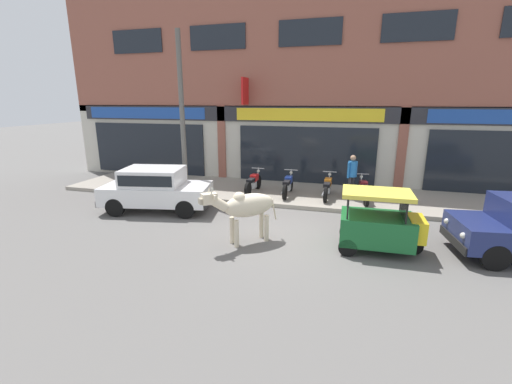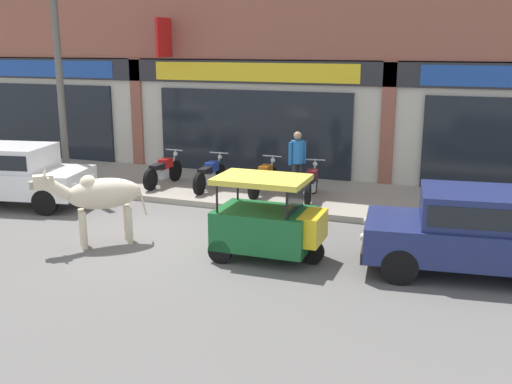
{
  "view_description": "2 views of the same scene",
  "coord_description": "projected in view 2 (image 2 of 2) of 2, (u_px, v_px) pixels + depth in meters",
  "views": [
    {
      "loc": [
        1.95,
        -8.93,
        3.63
      ],
      "look_at": [
        -0.87,
        1.0,
        0.86
      ],
      "focal_mm": 24.0,
      "sensor_mm": 36.0,
      "label": 1
    },
    {
      "loc": [
        6.2,
        -10.28,
        3.81
      ],
      "look_at": [
        1.9,
        1.0,
        0.83
      ],
      "focal_mm": 42.0,
      "sensor_mm": 36.0,
      "label": 2
    }
  ],
  "objects": [
    {
      "name": "motorcycle_3",
      "position": [
        311.0,
        183.0,
        14.5
      ],
      "size": [
        0.53,
        1.81,
        0.88
      ],
      "color": "black",
      "rests_on": "sidewalk"
    },
    {
      "name": "car_1",
      "position": [
        474.0,
        228.0,
        10.01
      ],
      "size": [
        3.75,
        2.04,
        1.46
      ],
      "color": "black",
      "rests_on": "ground"
    },
    {
      "name": "utility_pole",
      "position": [
        59.0,
        74.0,
        15.32
      ],
      "size": [
        0.18,
        0.18,
        5.85
      ],
      "primitive_type": "cylinder",
      "color": "#595651",
      "rests_on": "sidewalk"
    },
    {
      "name": "sidewalk",
      "position": [
        229.0,
        188.0,
        15.96
      ],
      "size": [
        19.0,
        3.54,
        0.15
      ],
      "primitive_type": "cube",
      "color": "gray",
      "rests_on": "ground"
    },
    {
      "name": "ground_plane",
      "position": [
        153.0,
        234.0,
        12.38
      ],
      "size": [
        90.0,
        90.0,
        0.0
      ],
      "primitive_type": "plane",
      "color": "#605E5B"
    },
    {
      "name": "auto_rickshaw",
      "position": [
        268.0,
        224.0,
        10.81
      ],
      "size": [
        2.0,
        1.19,
        1.52
      ],
      "color": "black",
      "rests_on": "ground"
    },
    {
      "name": "car_0",
      "position": [
        13.0,
        172.0,
        14.44
      ],
      "size": [
        3.8,
        2.24,
        1.46
      ],
      "color": "black",
      "rests_on": "ground"
    },
    {
      "name": "shop_building",
      "position": [
        256.0,
        1.0,
        16.63
      ],
      "size": [
        23.0,
        1.4,
        10.36
      ],
      "color": "#8E5142",
      "rests_on": "ground"
    },
    {
      "name": "pedestrian",
      "position": [
        297.0,
        156.0,
        14.71
      ],
      "size": [
        0.34,
        0.41,
        1.6
      ],
      "color": "#2D2D33",
      "rests_on": "sidewalk"
    },
    {
      "name": "cow",
      "position": [
        99.0,
        195.0,
        11.47
      ],
      "size": [
        1.71,
        1.63,
        1.61
      ],
      "color": "beige",
      "rests_on": "ground"
    },
    {
      "name": "motorcycle_0",
      "position": [
        163.0,
        171.0,
        15.92
      ],
      "size": [
        0.52,
        1.81,
        0.88
      ],
      "color": "black",
      "rests_on": "sidewalk"
    },
    {
      "name": "motorcycle_1",
      "position": [
        210.0,
        175.0,
        15.48
      ],
      "size": [
        0.52,
        1.81,
        0.88
      ],
      "color": "black",
      "rests_on": "sidewalk"
    },
    {
      "name": "motorcycle_2",
      "position": [
        263.0,
        179.0,
        15.02
      ],
      "size": [
        0.52,
        1.81,
        0.88
      ],
      "color": "black",
      "rests_on": "sidewalk"
    }
  ]
}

